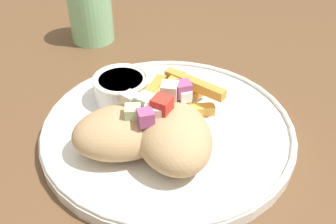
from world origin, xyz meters
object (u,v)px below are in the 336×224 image
(plate, at_px, (168,129))
(water_glass, at_px, (91,15))
(pita_sandwich_near, at_px, (173,134))
(pita_sandwich_far, at_px, (126,130))
(fries_pile, at_px, (168,103))
(sauce_ramekin, at_px, (121,87))

(plate, relative_size, water_glass, 3.12)
(pita_sandwich_near, relative_size, water_glass, 1.43)
(pita_sandwich_far, xyz_separation_m, fries_pile, (0.08, 0.00, -0.01))
(fries_pile, relative_size, water_glass, 1.21)
(pita_sandwich_far, bearing_deg, plate, 27.30)
(plate, height_order, pita_sandwich_far, pita_sandwich_far)
(sauce_ramekin, bearing_deg, water_glass, 54.28)
(plate, distance_m, sauce_ramekin, 0.08)
(fries_pile, height_order, sauce_ramekin, fries_pile)
(sauce_ramekin, xyz_separation_m, water_glass, (0.12, 0.17, 0.01))
(plate, xyz_separation_m, water_glass, (0.13, 0.24, 0.03))
(pita_sandwich_near, xyz_separation_m, water_glass, (0.16, 0.28, 0.00))
(pita_sandwich_far, relative_size, fries_pile, 1.17)
(pita_sandwich_far, bearing_deg, sauce_ramekin, 84.66)
(plate, distance_m, fries_pile, 0.03)
(pita_sandwich_far, distance_m, fries_pile, 0.08)
(pita_sandwich_far, relative_size, water_glass, 1.41)
(pita_sandwich_near, relative_size, fries_pile, 1.18)
(sauce_ramekin, height_order, water_glass, water_glass)
(plate, distance_m, pita_sandwich_near, 0.06)
(pita_sandwich_far, height_order, sauce_ramekin, pita_sandwich_far)
(pita_sandwich_near, relative_size, sauce_ramekin, 1.90)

